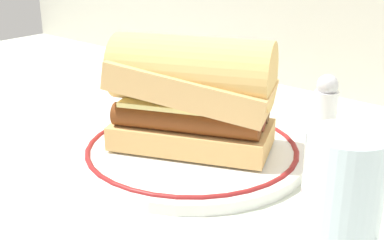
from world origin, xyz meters
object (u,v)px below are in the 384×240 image
plate (192,151)px  drinking_glass (340,215)px  sausage_sandwich (192,92)px  salt_shaker (326,101)px

plate → drinking_glass: size_ratio=2.31×
sausage_sandwich → drinking_glass: size_ratio=1.75×
plate → salt_shaker: (0.07, 0.19, 0.03)m
sausage_sandwich → plate: bearing=-23.2°
drinking_glass → salt_shaker: bearing=118.2°
plate → sausage_sandwich: bearing=180.0°
plate → salt_shaker: size_ratio=3.67×
plate → salt_shaker: 0.20m
drinking_glass → salt_shaker: (-0.15, 0.27, -0.01)m
sausage_sandwich → drinking_glass: bearing=-45.2°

